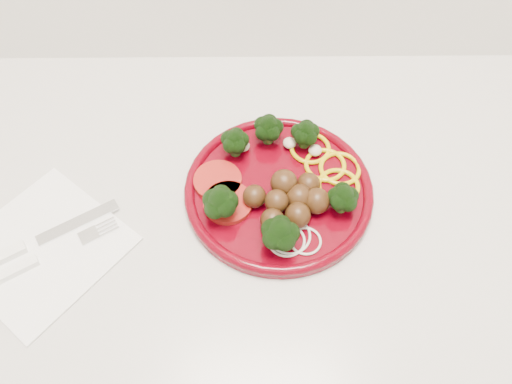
{
  "coord_description": "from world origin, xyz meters",
  "views": [
    {
      "loc": [
        0.25,
        1.35,
        1.45
      ],
      "look_at": [
        0.25,
        1.72,
        0.92
      ],
      "focal_mm": 35.0,
      "sensor_mm": 36.0,
      "label": 1
    }
  ],
  "objects_px": {
    "napkin": "(43,248)",
    "fork": "(25,266)",
    "knife": "(21,248)",
    "plate": "(279,187)"
  },
  "relations": [
    {
      "from": "napkin",
      "to": "fork",
      "type": "bearing_deg",
      "value": -115.06
    },
    {
      "from": "plate",
      "to": "napkin",
      "type": "relative_size",
      "value": 1.42
    },
    {
      "from": "knife",
      "to": "plate",
      "type": "bearing_deg",
      "value": -17.05
    },
    {
      "from": "napkin",
      "to": "fork",
      "type": "distance_m",
      "value": 0.03
    },
    {
      "from": "napkin",
      "to": "plate",
      "type": "bearing_deg",
      "value": 15.02
    },
    {
      "from": "fork",
      "to": "napkin",
      "type": "bearing_deg",
      "value": 33.31
    },
    {
      "from": "plate",
      "to": "fork",
      "type": "bearing_deg",
      "value": -160.92
    },
    {
      "from": "napkin",
      "to": "fork",
      "type": "height_order",
      "value": "fork"
    },
    {
      "from": "knife",
      "to": "fork",
      "type": "relative_size",
      "value": 1.13
    },
    {
      "from": "plate",
      "to": "knife",
      "type": "relative_size",
      "value": 1.41
    }
  ]
}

